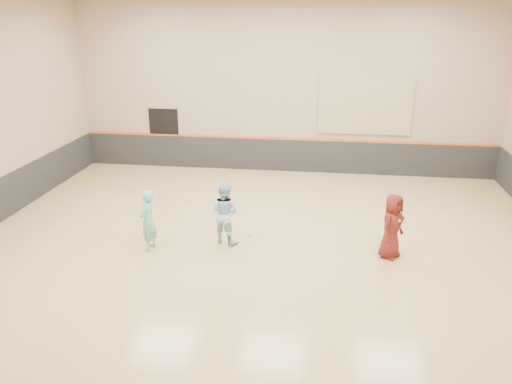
# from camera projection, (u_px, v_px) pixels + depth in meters

# --- Properties ---
(room) EXTENTS (15.04, 12.04, 6.22)m
(room) POSITION_uv_depth(u_px,v_px,m) (264.00, 210.00, 12.68)
(room) COLOR tan
(room) RESTS_ON ground
(wainscot_back) EXTENTS (14.90, 0.04, 1.20)m
(wainscot_back) POSITION_uv_depth(u_px,v_px,m) (284.00, 155.00, 18.32)
(wainscot_back) COLOR #232326
(wainscot_back) RESTS_ON floor
(accent_stripe) EXTENTS (14.90, 0.03, 0.06)m
(accent_stripe) POSITION_uv_depth(u_px,v_px,m) (284.00, 139.00, 18.10)
(accent_stripe) COLOR #D85914
(accent_stripe) RESTS_ON wall_back
(acoustic_panel) EXTENTS (3.20, 0.08, 2.00)m
(acoustic_panel) POSITION_uv_depth(u_px,v_px,m) (365.00, 106.00, 17.29)
(acoustic_panel) COLOR tan
(acoustic_panel) RESTS_ON wall_back
(doorway) EXTENTS (1.10, 0.05, 2.20)m
(doorway) POSITION_uv_depth(u_px,v_px,m) (165.00, 138.00, 18.73)
(doorway) COLOR black
(doorway) RESTS_ON floor
(girl) EXTENTS (0.44, 0.61, 1.55)m
(girl) POSITION_uv_depth(u_px,v_px,m) (148.00, 220.00, 12.16)
(girl) COLOR #6EBFB7
(girl) RESTS_ON floor
(instructor) EXTENTS (0.95, 0.85, 1.60)m
(instructor) POSITION_uv_depth(u_px,v_px,m) (225.00, 213.00, 12.55)
(instructor) COLOR #99CEEC
(instructor) RESTS_ON floor
(young_man) EXTENTS (0.85, 0.93, 1.59)m
(young_man) POSITION_uv_depth(u_px,v_px,m) (392.00, 226.00, 11.79)
(young_man) COLOR maroon
(young_man) RESTS_ON floor
(held_racket) EXTENTS (0.38, 0.38, 0.65)m
(held_racket) POSITION_uv_depth(u_px,v_px,m) (229.00, 227.00, 12.21)
(held_racket) COLOR yellow
(held_racket) RESTS_ON instructor
(spare_racket) EXTENTS (0.64, 0.64, 0.16)m
(spare_racket) POSITION_uv_depth(u_px,v_px,m) (191.00, 201.00, 15.35)
(spare_racket) COLOR #9FC72B
(spare_racket) RESTS_ON floor
(ball_under_racket) EXTENTS (0.07, 0.07, 0.07)m
(ball_under_racket) POSITION_uv_depth(u_px,v_px,m) (251.00, 235.00, 13.15)
(ball_under_racket) COLOR yellow
(ball_under_racket) RESTS_ON floor
(ball_in_hand) EXTENTS (0.07, 0.07, 0.07)m
(ball_in_hand) POSITION_uv_depth(u_px,v_px,m) (400.00, 221.00, 11.49)
(ball_in_hand) COLOR #B9D932
(ball_in_hand) RESTS_ON young_man
(ball_beside_spare) EXTENTS (0.07, 0.07, 0.07)m
(ball_beside_spare) POSITION_uv_depth(u_px,v_px,m) (303.00, 204.00, 15.22)
(ball_beside_spare) COLOR yellow
(ball_beside_spare) RESTS_ON floor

